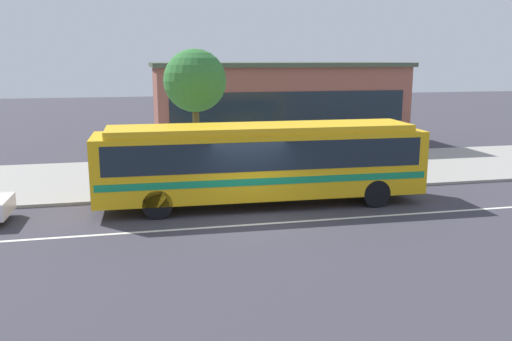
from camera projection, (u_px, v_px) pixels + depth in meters
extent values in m
plane|color=#3A3741|center=(251.00, 217.00, 18.21)|extent=(120.00, 120.00, 0.00)
cube|color=gray|center=(220.00, 174.00, 24.75)|extent=(60.00, 8.00, 0.12)
cube|color=silver|center=(256.00, 224.00, 17.44)|extent=(56.00, 0.16, 0.01)
cube|color=gold|center=(261.00, 163.00, 19.49)|extent=(11.77, 2.74, 2.26)
cube|color=gold|center=(261.00, 128.00, 19.23)|extent=(10.83, 2.42, 0.24)
cube|color=#19232D|center=(261.00, 150.00, 19.39)|extent=(11.07, 2.75, 1.00)
cube|color=#158653|center=(261.00, 174.00, 19.57)|extent=(11.54, 2.76, 0.24)
cube|color=#19232D|center=(411.00, 145.00, 20.50)|extent=(0.17, 2.17, 1.09)
cylinder|color=black|center=(354.00, 180.00, 21.50)|extent=(1.01, 0.30, 1.00)
cylinder|color=black|center=(376.00, 193.00, 19.41)|extent=(1.01, 0.30, 1.00)
cylinder|color=black|center=(156.00, 189.00, 20.04)|extent=(1.01, 0.30, 1.00)
cylinder|color=black|center=(157.00, 204.00, 17.94)|extent=(1.01, 0.30, 1.00)
cylinder|color=#7D5F58|center=(352.00, 171.00, 22.82)|extent=(0.14, 0.14, 0.92)
cylinder|color=#7D5F58|center=(352.00, 172.00, 22.66)|extent=(0.14, 0.14, 0.92)
cylinder|color=#3F62BB|center=(353.00, 153.00, 22.58)|extent=(0.43, 0.43, 0.65)
sphere|color=#C4B583|center=(353.00, 143.00, 22.50)|extent=(0.21, 0.21, 0.21)
cylinder|color=#2D2B51|center=(202.00, 178.00, 21.50)|extent=(0.14, 0.14, 0.92)
cylinder|color=#2D2B51|center=(198.00, 178.00, 21.52)|extent=(0.14, 0.14, 0.92)
cylinder|color=red|center=(200.00, 159.00, 21.35)|extent=(0.44, 0.44, 0.62)
sphere|color=tan|center=(200.00, 149.00, 21.27)|extent=(0.20, 0.20, 0.20)
cylinder|color=#292351|center=(121.00, 182.00, 21.02)|extent=(0.14, 0.14, 0.83)
cylinder|color=#292351|center=(123.00, 181.00, 21.17)|extent=(0.14, 0.14, 0.83)
cylinder|color=#95489B|center=(121.00, 163.00, 20.95)|extent=(0.46, 0.46, 0.61)
sphere|color=#DD9F90|center=(121.00, 153.00, 20.87)|extent=(0.21, 0.21, 0.21)
cylinder|color=gray|center=(363.00, 155.00, 22.31)|extent=(0.08, 0.08, 2.45)
cube|color=yellow|center=(364.00, 130.00, 22.10)|extent=(0.16, 0.43, 0.56)
cylinder|color=brown|center=(196.00, 143.00, 22.47)|extent=(0.28, 0.28, 3.35)
sphere|color=#327233|center=(195.00, 81.00, 21.95)|extent=(2.56, 2.56, 2.56)
cube|color=brown|center=(276.00, 107.00, 32.50)|extent=(14.27, 6.46, 4.76)
cube|color=#19232D|center=(291.00, 108.00, 29.34)|extent=(13.13, 0.04, 1.71)
cube|color=#404B3B|center=(276.00, 64.00, 31.99)|extent=(14.67, 6.86, 0.24)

